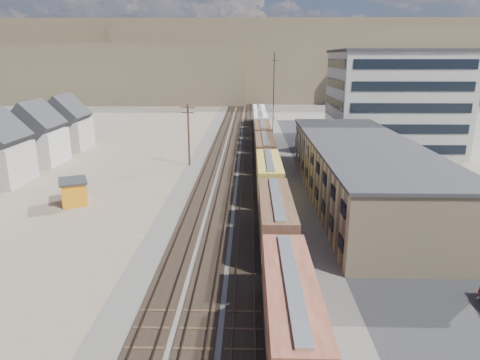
{
  "coord_description": "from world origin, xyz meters",
  "views": [
    {
      "loc": [
        1.3,
        -25.83,
        16.98
      ],
      "look_at": [
        0.2,
        23.0,
        3.0
      ],
      "focal_mm": 32.0,
      "sensor_mm": 36.0,
      "label": 1
    }
  ],
  "objects_px": {
    "utility_pole_north": "(189,133)",
    "parked_car_blue": "(410,163)",
    "maintenance_shed": "(74,191)",
    "freight_train": "(267,160)",
    "parked_car_silver": "(470,232)"
  },
  "relations": [
    {
      "from": "freight_train",
      "to": "parked_car_silver",
      "type": "height_order",
      "value": "freight_train"
    },
    {
      "from": "utility_pole_north",
      "to": "parked_car_silver",
      "type": "bearing_deg",
      "value": -42.49
    },
    {
      "from": "maintenance_shed",
      "to": "parked_car_blue",
      "type": "height_order",
      "value": "maintenance_shed"
    },
    {
      "from": "freight_train",
      "to": "utility_pole_north",
      "type": "distance_m",
      "value": 14.7
    },
    {
      "from": "freight_train",
      "to": "parked_car_silver",
      "type": "distance_m",
      "value": 28.45
    },
    {
      "from": "freight_train",
      "to": "parked_car_blue",
      "type": "relative_size",
      "value": 22.72
    },
    {
      "from": "maintenance_shed",
      "to": "parked_car_blue",
      "type": "relative_size",
      "value": 0.95
    },
    {
      "from": "utility_pole_north",
      "to": "parked_car_blue",
      "type": "height_order",
      "value": "utility_pole_north"
    },
    {
      "from": "utility_pole_north",
      "to": "parked_car_blue",
      "type": "relative_size",
      "value": 1.9
    },
    {
      "from": "parked_car_blue",
      "to": "maintenance_shed",
      "type": "bearing_deg",
      "value": 144.03
    },
    {
      "from": "parked_car_blue",
      "to": "utility_pole_north",
      "type": "bearing_deg",
      "value": 121.52
    },
    {
      "from": "utility_pole_north",
      "to": "maintenance_shed",
      "type": "xyz_separation_m",
      "value": [
        -11.31,
        -19.29,
        -3.77
      ]
    },
    {
      "from": "freight_train",
      "to": "maintenance_shed",
      "type": "bearing_deg",
      "value": -153.75
    },
    {
      "from": "freight_train",
      "to": "parked_car_blue",
      "type": "xyz_separation_m",
      "value": [
        23.36,
        7.3,
        -2.06
      ]
    },
    {
      "from": "parked_car_silver",
      "to": "maintenance_shed",
      "type": "bearing_deg",
      "value": 89.11
    }
  ]
}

